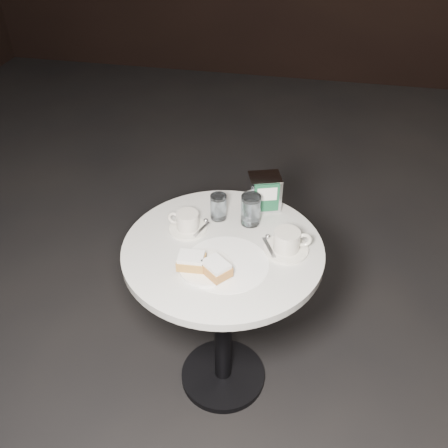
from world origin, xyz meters
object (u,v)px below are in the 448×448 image
water_glass_left (218,207)px  cafe_table (223,288)px  coffee_cup_left (187,222)px  napkin_dispenser (264,192)px  beignet_plate (205,266)px  coffee_cup_right (287,243)px  water_glass_right (251,210)px

water_glass_left → cafe_table: bearing=-73.1°
coffee_cup_left → napkin_dispenser: 0.32m
beignet_plate → napkin_dispenser: napkin_dispenser is taller
coffee_cup_right → water_glass_right: bearing=126.1°
coffee_cup_right → water_glass_left: water_glass_left is taller
beignet_plate → water_glass_left: water_glass_left is taller
water_glass_left → napkin_dispenser: size_ratio=0.70×
cafe_table → water_glass_left: (-0.05, 0.16, 0.25)m
beignet_plate → coffee_cup_left: 0.23m
water_glass_left → napkin_dispenser: bearing=33.0°
water_glass_left → water_glass_right: water_glass_right is taller
water_glass_left → water_glass_right: (0.12, -0.01, 0.01)m
coffee_cup_left → coffee_cup_right: coffee_cup_right is taller
water_glass_right → coffee_cup_left: bearing=-158.6°
cafe_table → water_glass_right: size_ratio=6.42×
beignet_plate → napkin_dispenser: (0.14, 0.39, 0.05)m
beignet_plate → water_glass_left: size_ratio=2.21×
napkin_dispenser → coffee_cup_left: bearing=-160.6°
water_glass_right → napkin_dispenser: 0.11m
cafe_table → beignet_plate: bearing=-104.7°
water_glass_left → napkin_dispenser: 0.19m
water_glass_left → coffee_cup_left: bearing=-136.2°
coffee_cup_left → cafe_table: bearing=-21.7°
beignet_plate → coffee_cup_left: coffee_cup_left is taller
coffee_cup_left → napkin_dispenser: (0.25, 0.19, 0.04)m
cafe_table → coffee_cup_right: coffee_cup_right is taller
cafe_table → coffee_cup_right: (0.22, 0.03, 0.23)m
coffee_cup_right → cafe_table: bearing=174.6°
napkin_dispenser → cafe_table: bearing=-130.0°
coffee_cup_left → water_glass_right: 0.23m
water_glass_right → napkin_dispenser: bearing=72.2°
coffee_cup_left → water_glass_left: water_glass_left is taller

